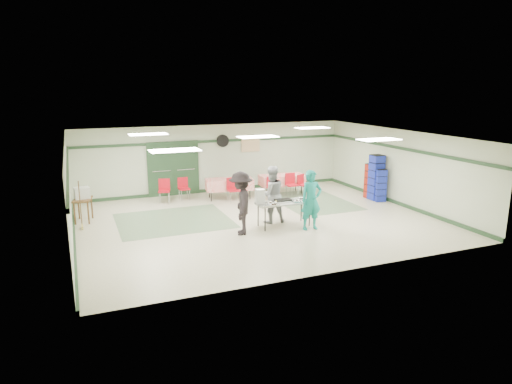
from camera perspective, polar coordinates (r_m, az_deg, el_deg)
name	(u,v)px	position (r m, az deg, el deg)	size (l,w,h in m)	color
floor	(258,221)	(14.61, 0.21, -3.58)	(11.00, 11.00, 0.00)	beige
ceiling	(258,136)	(14.07, 0.22, 7.00)	(11.00, 11.00, 0.00)	white
wall_back	(215,158)	(18.46, -5.09, 4.21)	(11.00, 11.00, 0.00)	#B7C3A6
wall_front	(334,217)	(10.38, 9.67, -3.06)	(11.00, 11.00, 0.00)	#B7C3A6
wall_left	(69,195)	(13.27, -22.35, -0.31)	(9.00, 9.00, 0.00)	#B7C3A6
wall_right	(400,168)	(17.10, 17.56, 2.93)	(9.00, 9.00, 0.00)	#B7C3A6
trim_back	(215,141)	(18.33, -5.11, 6.36)	(11.00, 0.06, 0.10)	#213C23
baseboard_back	(216,190)	(18.68, -4.99, 0.29)	(11.00, 0.06, 0.12)	#213C23
trim_left	(68,169)	(13.13, -22.49, 2.67)	(9.00, 0.06, 0.10)	#213C23
baseboard_left	(74,240)	(13.60, -21.75, -5.59)	(9.00, 0.06, 0.12)	#213C23
trim_right	(401,148)	(16.98, 17.64, 5.24)	(9.00, 0.06, 0.10)	#213C23
baseboard_right	(397,203)	(17.35, 17.19, -1.27)	(9.00, 0.06, 0.12)	#213C23
green_patch_a	(174,221)	(14.84, -10.26, -3.53)	(3.50, 3.00, 0.01)	#637D5B
green_patch_b	(312,201)	(17.09, 7.01, -1.18)	(2.50, 3.50, 0.01)	#637D5B
double_door_left	(161,170)	(17.94, -11.75, 2.75)	(0.90, 0.06, 2.10)	gray
double_door_right	(186,168)	(18.13, -8.80, 2.98)	(0.90, 0.06, 2.10)	gray
door_frame	(174,169)	(18.01, -10.27, 2.86)	(2.00, 0.03, 2.15)	#213C23
wall_fan	(223,141)	(18.40, -4.18, 6.40)	(0.50, 0.50, 0.10)	black
scroll_banner	(251,144)	(18.82, -0.68, 5.97)	(0.80, 0.02, 0.60)	#D0B582
serving_table	(284,203)	(13.91, 3.52, -1.43)	(1.71, 0.70, 0.76)	#B0B0AB
sheet_tray_right	(299,201)	(14.03, 5.44, -1.09)	(0.55, 0.42, 0.02)	silver
sheet_tray_mid	(282,201)	(13.95, 3.21, -1.13)	(0.61, 0.46, 0.02)	silver
sheet_tray_left	(267,205)	(13.53, 1.39, -1.58)	(0.63, 0.48, 0.02)	silver
baking_pan	(283,201)	(13.90, 3.43, -1.07)	(0.48, 0.30, 0.08)	black
foam_box_stack	(260,197)	(13.57, 0.49, -0.59)	(0.25, 0.23, 0.45)	white
volunteer_teal	(311,200)	(13.62, 6.92, -1.01)	(0.66, 0.43, 1.80)	#128278
volunteer_grey	(271,195)	(14.21, 1.92, -0.32)	(0.88, 0.68, 1.80)	gray
volunteer_dark	(241,203)	(13.09, -1.91, -1.41)	(1.19, 0.68, 1.84)	black
dining_table_a	(282,179)	(18.13, 3.25, 1.57)	(1.80, 0.89, 0.77)	red
dining_table_b	(229,184)	(17.32, -3.35, 1.02)	(1.87, 1.07, 0.77)	red
chair_a	(291,182)	(17.69, 4.41, 1.21)	(0.42, 0.42, 0.90)	#B50E19
chair_b	(272,185)	(17.36, 2.07, 0.88)	(0.43, 0.43, 0.84)	#B50E19
chair_c	(303,183)	(17.91, 5.83, 1.18)	(0.51, 0.51, 0.83)	#B50E19
chair_d	(233,187)	(16.79, -2.92, 0.58)	(0.43, 0.43, 0.90)	#B50E19
chair_loose_a	(184,186)	(17.35, -9.05, 0.71)	(0.41, 0.41, 0.84)	#B50E19
chair_loose_b	(164,188)	(17.01, -11.40, 0.45)	(0.51, 0.51, 0.89)	#B50E19
crate_stack_blue_a	(376,177)	(17.65, 14.79, 1.77)	(0.44, 0.44, 1.71)	#192797
crate_stack_red	(372,181)	(17.89, 14.24, 1.32)	(0.41, 0.41, 1.32)	#A62710
crate_stack_blue_b	(380,185)	(17.49, 15.24, 0.82)	(0.37, 0.37, 1.21)	#192797
printer_table	(83,202)	(15.37, -20.85, -1.22)	(0.66, 0.87, 0.74)	brown
office_printer	(82,193)	(15.35, -20.94, -0.10)	(0.44, 0.39, 0.35)	silver
broom	(80,204)	(14.59, -21.11, -1.42)	(0.03, 0.03, 1.47)	brown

